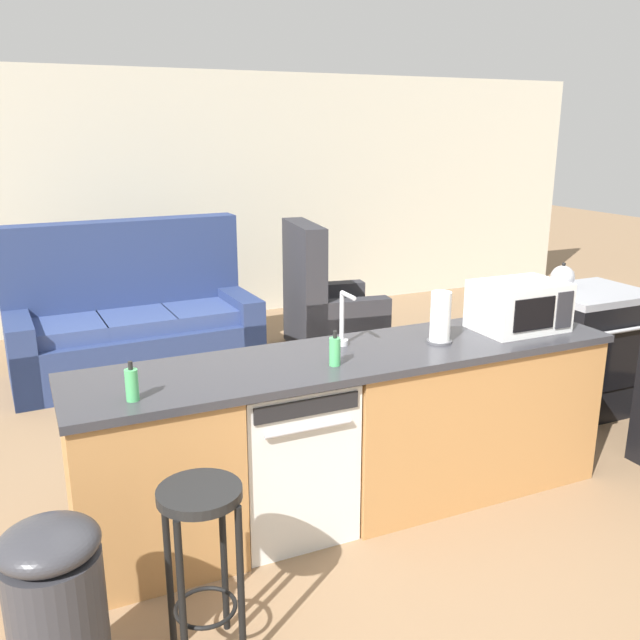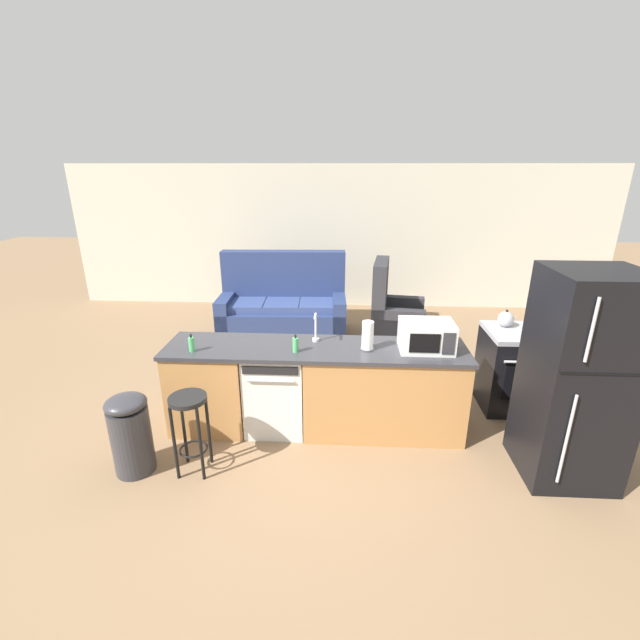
{
  "view_description": "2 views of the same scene",
  "coord_description": "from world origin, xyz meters",
  "views": [
    {
      "loc": [
        -1.39,
        -2.95,
        2.02
      ],
      "look_at": [
        0.09,
        0.31,
        1.0
      ],
      "focal_mm": 38.0,
      "sensor_mm": 36.0,
      "label": 1
    },
    {
      "loc": [
        0.41,
        -3.8,
        2.55
      ],
      "look_at": [
        0.17,
        0.46,
        1.01
      ],
      "focal_mm": 24.0,
      "sensor_mm": 36.0,
      "label": 2
    }
  ],
  "objects": [
    {
      "name": "microwave",
      "position": [
        1.2,
        -0.0,
        1.04
      ],
      "size": [
        0.5,
        0.37,
        0.28
      ],
      "color": "white",
      "rests_on": "kitchen_counter"
    },
    {
      "name": "wall_back",
      "position": [
        0.3,
        4.2,
        1.3
      ],
      "size": [
        10.0,
        0.06,
        2.6
      ],
      "color": "beige",
      "rests_on": "ground_plane"
    },
    {
      "name": "soap_bottle",
      "position": [
        -0.03,
        -0.13,
        0.97
      ],
      "size": [
        0.06,
        0.06,
        0.18
      ],
      "color": "#4CB266",
      "rests_on": "kitchen_counter"
    },
    {
      "name": "bar_stool",
      "position": [
        -0.88,
        -0.74,
        0.54
      ],
      "size": [
        0.32,
        0.32,
        0.74
      ],
      "color": "black",
      "rests_on": "ground_plane"
    },
    {
      "name": "stove_range",
      "position": [
        2.35,
        0.55,
        0.45
      ],
      "size": [
        0.76,
        0.68,
        0.9
      ],
      "color": "black",
      "rests_on": "ground_plane"
    },
    {
      "name": "refrigerator",
      "position": [
        2.35,
        -0.55,
        0.91
      ],
      "size": [
        0.72,
        0.73,
        1.82
      ],
      "color": "black",
      "rests_on": "ground_plane"
    },
    {
      "name": "kettle",
      "position": [
        2.18,
        0.68,
        0.99
      ],
      "size": [
        0.21,
        0.17,
        0.19
      ],
      "color": "#B2B2B7",
      "rests_on": "stove_range"
    },
    {
      "name": "dish_soap_bottle",
      "position": [
        -1.01,
        -0.17,
        0.97
      ],
      "size": [
        0.06,
        0.06,
        0.18
      ],
      "color": "#4CB266",
      "rests_on": "kitchen_counter"
    },
    {
      "name": "couch",
      "position": [
        -0.56,
        2.76,
        0.39
      ],
      "size": [
        2.04,
        0.98,
        1.27
      ],
      "color": "navy",
      "rests_on": "ground_plane"
    },
    {
      "name": "armchair",
      "position": [
        1.18,
        2.61,
        0.35
      ],
      "size": [
        0.91,
        0.95,
        1.2
      ],
      "color": "#2D2D33",
      "rests_on": "ground_plane"
    },
    {
      "name": "paper_towel_roll",
      "position": [
        0.65,
        -0.03,
        1.04
      ],
      "size": [
        0.14,
        0.14,
        0.28
      ],
      "color": "#4C4C51",
      "rests_on": "kitchen_counter"
    },
    {
      "name": "sink_faucet",
      "position": [
        0.14,
        0.13,
        1.03
      ],
      "size": [
        0.07,
        0.18,
        0.3
      ],
      "color": "silver",
      "rests_on": "kitchen_counter"
    },
    {
      "name": "ground_plane",
      "position": [
        0.0,
        0.0,
        0.0
      ],
      "size": [
        24.0,
        24.0,
        0.0
      ],
      "primitive_type": "plane",
      "color": "#896B4C"
    },
    {
      "name": "trash_bin",
      "position": [
        -1.41,
        -0.76,
        0.38
      ],
      "size": [
        0.35,
        0.35,
        0.74
      ],
      "color": "#333338",
      "rests_on": "ground_plane"
    },
    {
      "name": "dishwasher",
      "position": [
        -0.25,
        -0.0,
        0.42
      ],
      "size": [
        0.58,
        0.61,
        0.84
      ],
      "color": "silver",
      "rests_on": "ground_plane"
    },
    {
      "name": "kitchen_counter",
      "position": [
        0.24,
        0.0,
        0.42
      ],
      "size": [
        2.94,
        0.66,
        0.9
      ],
      "color": "#B77F47",
      "rests_on": "ground_plane"
    }
  ]
}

